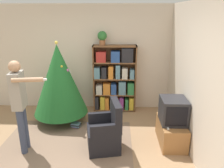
{
  "coord_description": "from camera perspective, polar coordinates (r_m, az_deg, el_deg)",
  "views": [
    {
      "loc": [
        0.69,
        -3.07,
        2.4
      ],
      "look_at": [
        0.56,
        1.03,
        1.05
      ],
      "focal_mm": 35.0,
      "sensor_mm": 36.0,
      "label": 1
    }
  ],
  "objects": [
    {
      "name": "television",
      "position": [
        4.21,
        15.71,
        -6.7
      ],
      "size": [
        0.46,
        0.51,
        0.47
      ],
      "color": "#28282D",
      "rests_on": "tv_stand"
    },
    {
      "name": "wall_right",
      "position": [
        3.51,
        23.67,
        -1.59
      ],
      "size": [
        0.1,
        8.0,
        2.6
      ],
      "color": "beige",
      "rests_on": "ground_plane"
    },
    {
      "name": "book_pile_near_tree",
      "position": [
        4.91,
        -9.44,
        -10.47
      ],
      "size": [
        0.24,
        0.19,
        0.11
      ],
      "color": "#843889",
      "rests_on": "ground_plane"
    },
    {
      "name": "potted_plant",
      "position": [
        5.23,
        -2.58,
        12.15
      ],
      "size": [
        0.22,
        0.22,
        0.33
      ],
      "color": "#935B38",
      "rests_on": "bookshelf"
    },
    {
      "name": "game_remote",
      "position": [
        4.07,
        14.35,
        -11.02
      ],
      "size": [
        0.04,
        0.12,
        0.02
      ],
      "color": "white",
      "rests_on": "tv_stand"
    },
    {
      "name": "armchair",
      "position": [
        4.04,
        -1.67,
        -12.66
      ],
      "size": [
        0.67,
        0.66,
        0.92
      ],
      "rotation": [
        0.0,
        0.0,
        -1.38
      ],
      "color": "black",
      "rests_on": "ground_plane"
    },
    {
      "name": "wall_back",
      "position": [
        5.55,
        -5.45,
        6.73
      ],
      "size": [
        8.0,
        0.1,
        2.6
      ],
      "color": "beige",
      "rests_on": "ground_plane"
    },
    {
      "name": "christmas_tree",
      "position": [
        4.93,
        -13.63,
        1.08
      ],
      "size": [
        1.2,
        1.2,
        1.83
      ],
      "color": "#4C3323",
      "rests_on": "ground_plane"
    },
    {
      "name": "standing_person",
      "position": [
        4.02,
        -22.98,
        -3.8
      ],
      "size": [
        0.67,
        0.47,
        1.67
      ],
      "rotation": [
        0.0,
        0.0,
        -1.45
      ],
      "color": "#38425B",
      "rests_on": "ground_plane"
    },
    {
      "name": "bookshelf",
      "position": [
        5.41,
        0.76,
        1.06
      ],
      "size": [
        1.05,
        0.3,
        1.66
      ],
      "color": "brown",
      "rests_on": "ground_plane"
    },
    {
      "name": "tv_stand",
      "position": [
        4.42,
        15.19,
        -12.02
      ],
      "size": [
        0.45,
        0.83,
        0.44
      ],
      "color": "#996638",
      "rests_on": "ground_plane"
    },
    {
      "name": "ground_plane",
      "position": [
        3.95,
        -9.21,
        -19.4
      ],
      "size": [
        14.0,
        14.0,
        0.0
      ],
      "primitive_type": "plane",
      "color": "#9E7A56"
    },
    {
      "name": "area_rug",
      "position": [
        4.28,
        -12.16,
        -16.24
      ],
      "size": [
        2.47,
        2.13,
        0.01
      ],
      "color": "#7F6651",
      "rests_on": "ground_plane"
    }
  ]
}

